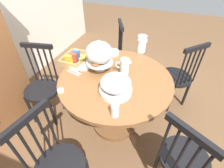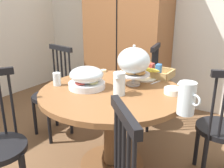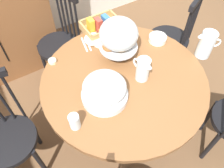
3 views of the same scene
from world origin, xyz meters
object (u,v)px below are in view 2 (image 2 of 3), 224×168
(windsor_chair_facing_door, at_px, (223,130))
(fruit_platter_covered, at_px, (87,78))
(dining_table, at_px, (112,115))
(windsor_chair_far_side, at_px, (142,89))
(cereal_bowl, at_px, (173,91))
(windsor_chair_host_seat, at_px, (53,96))
(orange_juice_pitcher, at_px, (186,100))
(cereal_basket, at_px, (154,72))
(wooden_armoire, at_px, (127,35))
(pastry_stand_with_dome, at_px, (134,62))
(china_plate_large, at_px, (144,78))
(butter_dish, at_px, (103,71))
(drinking_glass, at_px, (57,79))
(milk_pitcher, at_px, (119,85))
(china_plate_small, at_px, (139,75))

(windsor_chair_facing_door, relative_size, fruit_platter_covered, 3.25)
(dining_table, xyz_separation_m, windsor_chair_facing_door, (0.81, 0.36, -0.07))
(windsor_chair_far_side, xyz_separation_m, cereal_bowl, (0.60, -0.68, 0.31))
(windsor_chair_facing_door, relative_size, windsor_chair_host_seat, 1.00)
(orange_juice_pitcher, relative_size, cereal_basket, 0.66)
(wooden_armoire, height_order, windsor_chair_host_seat, wooden_armoire)
(pastry_stand_with_dome, height_order, orange_juice_pitcher, pastry_stand_with_dome)
(windsor_chair_facing_door, xyz_separation_m, cereal_bowl, (-0.37, -0.17, 0.31))
(china_plate_large, bearing_deg, windsor_chair_far_side, 117.96)
(pastry_stand_with_dome, xyz_separation_m, orange_juice_pitcher, (0.55, -0.32, -0.10))
(windsor_chair_facing_door, height_order, fruit_platter_covered, windsor_chair_facing_door)
(wooden_armoire, xyz_separation_m, windsor_chair_far_side, (0.50, -0.52, -0.53))
(pastry_stand_with_dome, xyz_separation_m, butter_dish, (-0.45, 0.20, -0.19))
(butter_dish, bearing_deg, windsor_chair_facing_door, -2.33)
(wooden_armoire, height_order, pastry_stand_with_dome, wooden_armoire)
(pastry_stand_with_dome, distance_m, fruit_platter_covered, 0.41)
(windsor_chair_facing_door, height_order, drinking_glass, windsor_chair_facing_door)
(windsor_chair_far_side, bearing_deg, windsor_chair_host_seat, -135.38)
(milk_pitcher, distance_m, china_plate_large, 0.48)
(china_plate_large, bearing_deg, windsor_chair_host_seat, -165.48)
(fruit_platter_covered, bearing_deg, windsor_chair_host_seat, 160.35)
(windsor_chair_far_side, xyz_separation_m, fruit_platter_covered, (-0.04, -0.94, 0.37))
(windsor_chair_facing_door, height_order, cereal_basket, windsor_chair_facing_door)
(pastry_stand_with_dome, distance_m, drinking_glass, 0.66)
(wooden_armoire, height_order, windsor_chair_far_side, wooden_armoire)
(windsor_chair_far_side, xyz_separation_m, pastry_stand_with_dome, (0.24, -0.66, 0.48))
(fruit_platter_covered, xyz_separation_m, butter_dish, (-0.17, 0.48, -0.07))
(pastry_stand_with_dome, xyz_separation_m, china_plate_large, (0.01, 0.21, -0.19))
(orange_juice_pitcher, relative_size, milk_pitcher, 1.18)
(windsor_chair_facing_door, xyz_separation_m, pastry_stand_with_dome, (-0.73, -0.15, 0.48))
(dining_table, xyz_separation_m, windsor_chair_far_side, (-0.16, 0.87, -0.07))
(windsor_chair_host_seat, height_order, cereal_basket, windsor_chair_host_seat)
(pastry_stand_with_dome, relative_size, milk_pitcher, 1.94)
(dining_table, height_order, orange_juice_pitcher, orange_juice_pitcher)
(windsor_chair_facing_door, height_order, windsor_chair_far_side, same)
(drinking_glass, bearing_deg, windsor_chair_host_seat, 142.03)
(windsor_chair_far_side, xyz_separation_m, butter_dish, (-0.21, -0.46, 0.30))
(windsor_chair_host_seat, bearing_deg, windsor_chair_facing_door, 6.49)
(wooden_armoire, bearing_deg, pastry_stand_with_dome, -58.19)
(china_plate_small, xyz_separation_m, drinking_glass, (-0.46, -0.61, 0.04))
(milk_pitcher, relative_size, cereal_basket, 0.56)
(windsor_chair_far_side, height_order, milk_pitcher, windsor_chair_far_side)
(china_plate_large, xyz_separation_m, china_plate_small, (-0.08, 0.04, 0.01))
(china_plate_large, height_order, drinking_glass, drinking_glass)
(wooden_armoire, relative_size, china_plate_small, 13.07)
(windsor_chair_facing_door, bearing_deg, orange_juice_pitcher, -110.66)
(drinking_glass, bearing_deg, china_plate_large, 46.66)
(orange_juice_pitcher, relative_size, butter_dish, 3.48)
(windsor_chair_host_seat, height_order, milk_pitcher, windsor_chair_host_seat)
(china_plate_large, relative_size, butter_dish, 3.67)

